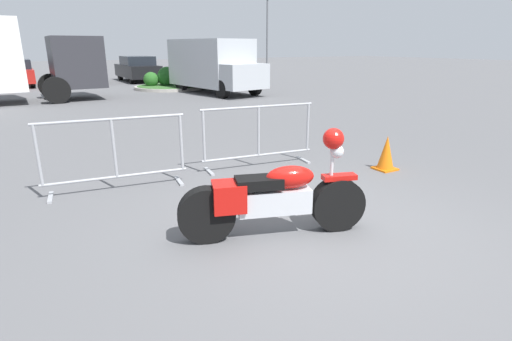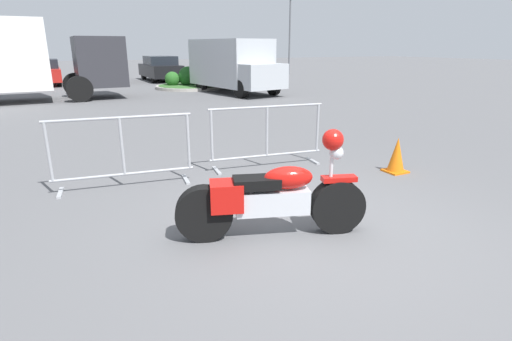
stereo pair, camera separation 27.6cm
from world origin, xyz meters
name	(u,v)px [view 1 (the left image)]	position (x,y,z in m)	size (l,w,h in m)	color
ground_plane	(322,230)	(0.00, 0.00, 0.00)	(120.00, 120.00, 0.00)	#5B5B5E
motorcycle	(274,197)	(-0.55, 0.18, 0.45)	(2.06, 0.83, 1.19)	black
crowd_barrier_near	(115,154)	(-1.75, 2.58, 0.55)	(2.04, 0.66, 1.07)	#9EA0A5
crowd_barrier_far	(259,136)	(0.65, 2.58, 0.55)	(2.04, 0.66, 1.07)	#9EA0A5
delivery_van	(213,64)	(4.72, 13.47, 1.24)	(2.76, 5.26, 2.31)	#B2B7BC
parked_car_red	(15,73)	(-2.96, 21.39, 0.69)	(1.66, 4.02, 1.36)	#B21E19
parked_car_silver	(81,71)	(0.18, 21.13, 0.72)	(1.73, 4.19, 1.42)	#B7BABF
parked_car_black	(138,69)	(3.32, 21.31, 0.73)	(1.77, 4.28, 1.45)	black
pedestrian	(229,67)	(7.31, 17.13, 0.92)	(0.48, 0.48, 1.69)	#262838
planter_island	(167,83)	(3.46, 16.35, 0.27)	(3.38, 3.38, 1.05)	#ADA89E
traffic_cone	(386,153)	(2.44, 1.32, 0.29)	(0.34, 0.34, 0.59)	orange
street_lamp	(267,21)	(13.23, 22.83, 3.71)	(0.36, 0.70, 5.68)	#595B60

